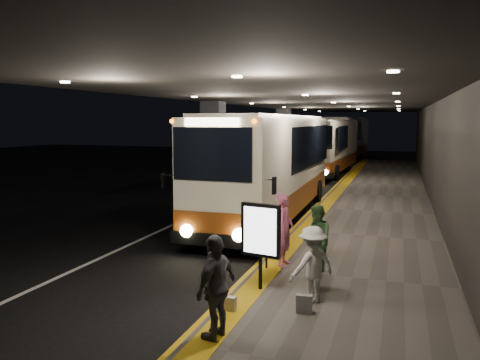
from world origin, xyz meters
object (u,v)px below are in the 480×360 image
Objects in this scene: passenger_waiting_green at (317,238)px; bag_polka at (304,304)px; coach_second at (328,149)px; passenger_boarding at (284,230)px; coach_third at (346,140)px; bag_plain at (230,304)px; coach_main at (271,170)px; passenger_waiting_grey at (216,287)px; stanchion_post at (267,247)px; passenger_waiting_white at (312,265)px; info_sign at (261,232)px.

bag_polka is (0.21, -2.52, -0.61)m from passenger_waiting_green.
passenger_waiting_green is at bearing -79.74° from coach_second.
bag_polka is at bearing -160.56° from passenger_boarding.
coach_second is 12.16m from coach_third.
coach_third is 36.84m from bag_plain.
coach_second reaches higher than passenger_boarding.
coach_main reaches higher than passenger_waiting_grey.
passenger_waiting_green is 4.49× the size of bag_polka.
coach_third is 11.63× the size of stanchion_post.
coach_third reaches higher than stanchion_post.
bag_plain is at bearing -165.18° from bag_polka.
passenger_boarding is at bearing -129.64° from passenger_waiting_green.
passenger_waiting_green is (0.82, -0.16, -0.10)m from passenger_boarding.
coach_third is at bearing 92.99° from bag_plain.
bag_polka is 1.26× the size of bag_plain.
passenger_waiting_grey is 4.93× the size of bag_polka.
coach_main is 10.44m from passenger_waiting_grey.
coach_second is at bearing 94.56° from stanchion_post.
coach_third reaches higher than passenger_boarding.
bag_polka is 0.33× the size of stanchion_post.
coach_second is at bearing 4.03° from passenger_boarding.
passenger_waiting_white is 4.32× the size of bag_polka.
passenger_waiting_green is 1.48× the size of stanchion_post.
coach_second is 41.69× the size of bag_plain.
coach_third is (-0.12, 12.16, 0.11)m from coach_second.
bag_polka is at bearing 39.59° from passenger_waiting_white.
coach_main is 9.45m from bag_polka.
passenger_waiting_green is 1.04× the size of passenger_waiting_white.
stanchion_post is at bearing -97.98° from passenger_waiting_white.
passenger_boarding is 3.13m from bag_plain.
coach_main is at bearing 113.24° from info_sign.
stanchion_post is at bearing -82.79° from coach_second.
coach_second is at bearing 89.39° from coach_main.
coach_second is 6.33× the size of info_sign.
bag_polka is at bearing 14.82° from bag_plain.
passenger_waiting_green is 4.04m from passenger_waiting_grey.
coach_main is 8.17m from info_sign.
coach_second is at bearing 159.19° from passenger_waiting_green.
bag_polka is at bearing -72.22° from coach_main.
coach_second is 23.91m from passenger_waiting_white.
bag_plain is at bearing -83.56° from coach_third.
passenger_waiting_white is 0.83× the size of info_sign.
passenger_boarding reaches higher than bag_polka.
passenger_waiting_grey is 6.20× the size of bag_plain.
passenger_waiting_green is at bearing 70.78° from info_sign.
coach_main is 7.71× the size of passenger_waiting_green.
coach_main is 1.04× the size of coach_second.
coach_main is 6.96m from passenger_waiting_green.
passenger_waiting_grey is at bearing 176.62° from passenger_boarding.
stanchion_post is (1.87, -34.10, -1.15)m from coach_third.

